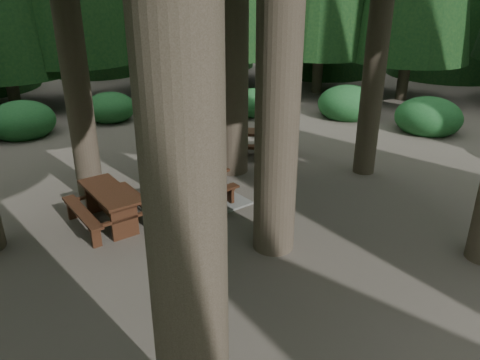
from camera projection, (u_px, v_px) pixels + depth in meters
ground at (247, 262)px, 9.23m from camera, size 80.00×80.00×0.00m
picnic_table_b at (110, 202)px, 10.47m from camera, size 1.63×1.99×0.84m
picnic_table_c at (192, 193)px, 11.53m from camera, size 2.51×2.13×0.80m
picnic_table_d at (260, 139)px, 14.75m from camera, size 2.21×2.18×0.75m
shrub_ring at (254, 220)px, 10.00m from camera, size 23.86×24.64×1.49m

